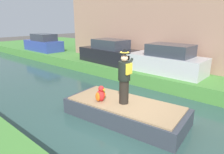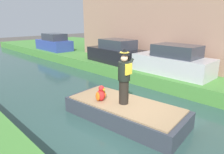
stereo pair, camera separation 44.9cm
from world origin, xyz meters
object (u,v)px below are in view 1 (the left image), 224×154
Objects in this scene: person_pirate at (124,77)px; parked_car_blue at (43,44)px; boat at (124,111)px; parrot_plush at (101,95)px; parked_car_silver at (167,61)px; parked_car_dark at (109,53)px.

parked_car_blue is (4.58, 12.67, -0.25)m from person_pirate.
boat is 1.08× the size of parked_car_blue.
person_pirate is at bearing -171.49° from boat.
parked_car_silver is at bearing 0.00° from parrot_plush.
parked_car_silver is at bearing 8.86° from boat.
boat is 1.01m from parrot_plush.
parked_car_dark is at bearing 90.00° from parked_car_silver.
parked_car_silver is at bearing -90.00° from parked_car_blue.
person_pirate is 0.46× the size of parked_car_silver.
parrot_plush is 12.96m from parked_car_blue.
parked_car_blue reaches higher than parrot_plush.
person_pirate is 1.07m from parrot_plush.
parked_car_dark is (4.53, 4.77, 0.98)m from boat.
boat is 1.24m from person_pirate.
parrot_plush is at bearing 122.75° from boat.
parked_car_dark is at bearing 46.48° from boat.
parrot_plush is 0.14× the size of parked_car_blue.
parrot_plush is at bearing 111.54° from person_pirate.
parked_car_silver is 4.06m from parked_car_dark.
parked_car_silver is 0.98× the size of parked_car_dark.
parked_car_dark is (4.58, 4.78, -0.25)m from person_pirate.
person_pirate is 3.25× the size of parrot_plush.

